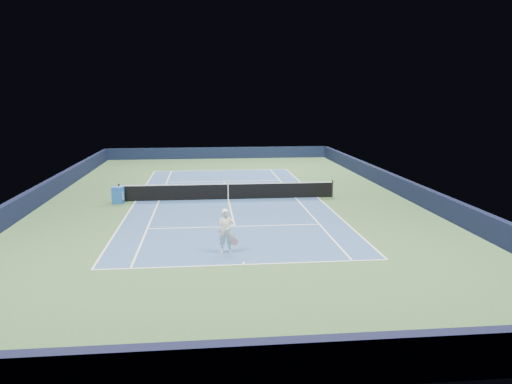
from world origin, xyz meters
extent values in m
plane|color=#33532D|center=(0.00, 0.00, 0.00)|extent=(40.00, 40.00, 0.00)
cube|color=black|center=(0.00, 19.82, 0.55)|extent=(22.00, 0.35, 1.10)
cube|color=black|center=(0.00, -19.82, 0.55)|extent=(22.00, 0.35, 1.10)
cube|color=black|center=(10.82, 0.00, 0.55)|extent=(0.35, 40.00, 1.10)
cube|color=black|center=(-10.82, 0.00, 0.55)|extent=(0.35, 40.00, 1.10)
cube|color=#2B4C7B|center=(0.00, 0.00, 0.00)|extent=(10.97, 23.77, 0.01)
cube|color=white|center=(0.00, 11.88, 0.01)|extent=(10.97, 0.08, 0.00)
cube|color=white|center=(0.00, -11.88, 0.01)|extent=(10.97, 0.08, 0.00)
cube|color=white|center=(5.49, 0.00, 0.01)|extent=(0.08, 23.77, 0.00)
cube|color=white|center=(-5.49, 0.00, 0.01)|extent=(0.08, 23.77, 0.00)
cube|color=white|center=(4.12, 0.00, 0.01)|extent=(0.08, 23.77, 0.00)
cube|color=white|center=(-4.12, 0.00, 0.01)|extent=(0.08, 23.77, 0.00)
cube|color=white|center=(0.00, 6.40, 0.01)|extent=(8.23, 0.08, 0.00)
cube|color=white|center=(0.00, -6.40, 0.01)|extent=(8.23, 0.08, 0.00)
cube|color=white|center=(0.00, 0.00, 0.01)|extent=(0.08, 12.80, 0.00)
cube|color=white|center=(0.00, 11.73, 0.01)|extent=(0.08, 0.30, 0.00)
cube|color=white|center=(0.00, -11.73, 0.01)|extent=(0.08, 0.30, 0.00)
cylinder|color=black|center=(-6.40, 0.00, 0.54)|extent=(0.10, 0.10, 1.07)
cylinder|color=black|center=(6.40, 0.00, 0.54)|extent=(0.10, 0.10, 1.07)
cube|color=black|center=(0.00, 0.00, 0.46)|extent=(12.80, 0.03, 0.91)
cube|color=white|center=(0.00, 0.00, 0.94)|extent=(12.80, 0.04, 0.06)
cube|color=white|center=(0.00, 0.00, 0.46)|extent=(0.05, 0.04, 0.91)
cube|color=#1D54B2|center=(-6.40, -0.48, 0.49)|extent=(0.67, 0.62, 0.98)
cube|color=white|center=(-6.11, -0.48, 0.45)|extent=(0.04, 0.43, 0.43)
imported|color=white|center=(-0.58, -10.36, 0.89)|extent=(0.65, 0.44, 1.77)
cylinder|color=pink|center=(-0.26, -10.41, 0.70)|extent=(0.03, 0.03, 0.29)
cylinder|color=black|center=(-0.26, -10.41, 0.46)|extent=(0.29, 0.02, 0.29)
cylinder|color=pink|center=(-0.26, -10.41, 0.46)|extent=(0.31, 0.03, 0.31)
sphere|color=#B9D52D|center=(-0.48, -9.36, 2.73)|extent=(0.07, 0.07, 0.07)
camera|label=1|loc=(-1.38, -29.41, 6.16)|focal=35.00mm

